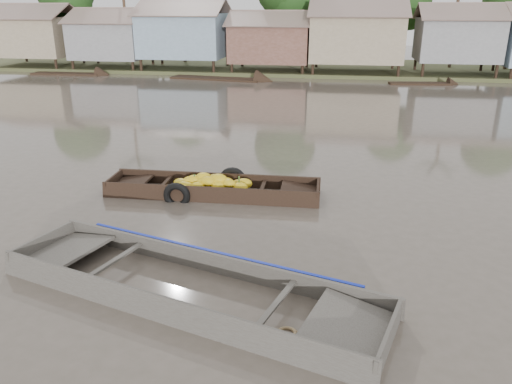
# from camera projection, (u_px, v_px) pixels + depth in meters

# --- Properties ---
(ground) EXTENTS (120.00, 120.00, 0.00)m
(ground) POSITION_uv_depth(u_px,v_px,m) (249.00, 254.00, 10.43)
(ground) COLOR #534A3F
(ground) RESTS_ON ground
(riverbank) EXTENTS (120.00, 12.47, 10.22)m
(riverbank) POSITION_uv_depth(u_px,v_px,m) (363.00, 30.00, 38.27)
(riverbank) COLOR #384723
(riverbank) RESTS_ON ground
(banana_boat) EXTENTS (5.88, 1.66, 0.83)m
(banana_boat) POSITION_uv_depth(u_px,v_px,m) (210.00, 188.00, 13.71)
(banana_boat) COLOR black
(banana_boat) RESTS_ON ground
(viewer_boat) EXTENTS (7.49, 3.85, 0.58)m
(viewer_boat) POSITION_uv_depth(u_px,v_px,m) (190.00, 292.00, 8.96)
(viewer_boat) COLOR #403B36
(viewer_boat) RESTS_ON ground
(distant_boats) EXTENTS (45.03, 3.26, 1.38)m
(distant_boats) POSITION_uv_depth(u_px,v_px,m) (505.00, 83.00, 31.67)
(distant_boats) COLOR black
(distant_boats) RESTS_ON ground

